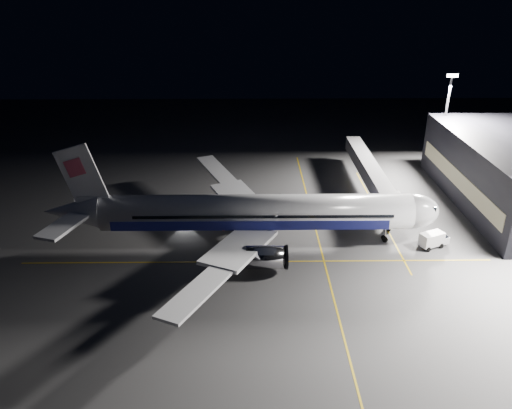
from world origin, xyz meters
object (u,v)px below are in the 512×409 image
Objects in this scene: floodlight_mast_north at (446,114)px; safety_cone_c at (262,204)px; airliner at (250,213)px; safety_cone_a at (223,229)px; safety_cone_b at (259,203)px; service_truck at (434,239)px; jet_bridge at (371,173)px; baggage_tug at (185,215)px.

floodlight_mast_north is 44.52m from safety_cone_c.
airliner reaches higher than safety_cone_a.
floodlight_mast_north is 30.94× the size of safety_cone_b.
floodlight_mast_north reaches higher than safety_cone_c.
floodlight_mast_north reaches higher than safety_cone_a.
safety_cone_a is (-4.40, 4.00, -4.86)m from airliner.
safety_cone_a is (-45.48, -27.99, -12.07)m from floodlight_mast_north.
floodlight_mast_north is 34.20× the size of safety_cone_a.
safety_cone_a is at bearing 145.83° from service_truck.
safety_cone_c is (0.39, 0.00, -0.06)m from safety_cone_b.
safety_cone_b is (6.20, 10.00, 0.03)m from safety_cone_a.
service_truck reaches higher than safety_cone_a.
safety_cone_c is at bearing 0.00° from safety_cone_b.
service_truck is at bearing -3.60° from airliner.
baggage_tug is (-34.39, -10.06, -3.66)m from jet_bridge.
jet_bridge is 24.06m from floodlight_mast_north.
service_truck is at bearing -9.94° from safety_cone_a.
jet_bridge is at bearing 10.99° from safety_cone_c.
floodlight_mast_north is at bearing 45.77° from service_truck.
airliner reaches higher than safety_cone_c.
safety_cone_b reaches higher than safety_cone_c.
airliner is at bearing 152.16° from service_truck.
floodlight_mast_north is 44.84m from safety_cone_b.
airliner is 14.92m from safety_cone_b.
baggage_tug is 8.01m from safety_cone_a.
jet_bridge is 62.18× the size of safety_cone_c.
airliner reaches higher than safety_cone_b.
service_truck is at bearing -30.74° from safety_cone_c.
safety_cone_a is (-33.18, 5.81, -1.02)m from service_truck.
safety_cone_b is 1.21× the size of safety_cone_c.
safety_cone_b is 0.39m from safety_cone_c.
safety_cone_a is (6.91, -3.99, -0.62)m from baggage_tug.
airliner is 52.56m from floodlight_mast_north.
floodlight_mast_north reaches higher than baggage_tug.
service_truck reaches higher than baggage_tug.
baggage_tug is 5.39× the size of safety_cone_c.
safety_cone_b reaches higher than safety_cone_a.
baggage_tug is at bearing -155.39° from safety_cone_b.
safety_cone_b is at bearing 58.19° from safety_cone_a.
airliner is at bearing -141.96° from jet_bridge.
baggage_tug is 14.79m from safety_cone_c.
baggage_tug is at bearing -163.69° from jet_bridge.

